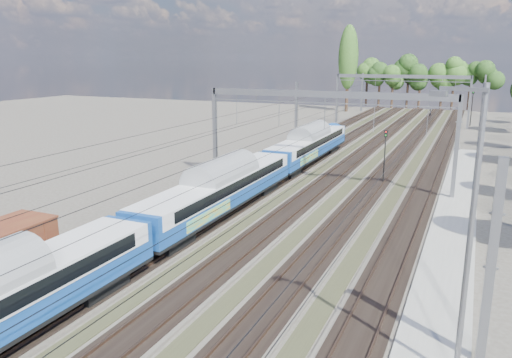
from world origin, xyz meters
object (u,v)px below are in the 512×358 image
at_px(lamp_post, 468,230).
at_px(worker, 430,113).
at_px(emu_train, 219,184).
at_px(signal_near, 385,150).
at_px(signal_far, 472,103).

bearing_deg(lamp_post, worker, 109.26).
height_order(emu_train, signal_near, signal_near).
bearing_deg(emu_train, lamp_post, -39.18).
distance_m(emu_train, lamp_post, 22.66).
xyz_separation_m(signal_near, signal_far, (6.85, 48.79, 0.84)).
bearing_deg(emu_train, signal_near, 59.22).
bearing_deg(emu_train, worker, 83.64).
xyz_separation_m(worker, lamp_post, (8.83, -90.73, 5.28)).
bearing_deg(signal_near, worker, 81.34).
relative_size(emu_train, signal_far, 9.99).
relative_size(worker, signal_near, 0.31).
bearing_deg(emu_train, signal_far, 75.81).
distance_m(signal_far, lamp_post, 78.98).
bearing_deg(lamp_post, emu_train, 154.52).
bearing_deg(signal_near, lamp_post, -85.06).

